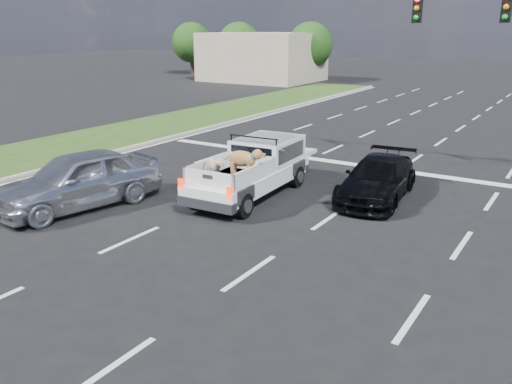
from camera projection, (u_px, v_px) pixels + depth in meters
ground at (186, 255)px, 12.44m from camera, size 160.00×160.00×0.00m
road_markings at (313, 186)px, 17.74m from camera, size 17.75×60.00×0.01m
grass_median_left at (65, 148)px, 23.12m from camera, size 5.00×60.00×0.10m
curb_left at (105, 154)px, 21.87m from camera, size 0.15×60.00×0.14m
building_left at (262, 57)px, 51.08m from camera, size 10.00×8.00×4.40m
tree_far_a at (192, 43)px, 57.46m from camera, size 4.20×4.20×5.40m
tree_far_b at (239, 44)px, 54.41m from camera, size 4.20×4.20×5.40m
tree_far_c at (310, 45)px, 50.35m from camera, size 4.20×4.20×5.40m
pickup_truck at (253, 168)px, 16.59m from camera, size 2.07×5.01×1.85m
silver_sedan at (78, 180)px, 15.49m from camera, size 2.91×5.14×1.65m
black_coupe at (377, 179)px, 16.32m from camera, size 2.17×4.44×1.24m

